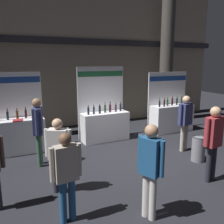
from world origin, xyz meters
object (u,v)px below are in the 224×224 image
(visitor_5, at_px, (38,126))
(exhibitor_booth_1, at_px, (104,123))
(visitor_2, at_px, (213,138))
(visitor_7, at_px, (66,171))
(visitor_8, at_px, (185,118))
(exhibitor_booth_2, at_px, (171,116))
(exhibitor_booth_0, at_px, (19,132))
(visitor_9, at_px, (150,164))
(trash_bin, at_px, (198,149))
(visitor_6, at_px, (58,149))

(visitor_5, bearing_deg, exhibitor_booth_1, 131.75)
(visitor_2, distance_m, visitor_7, 3.35)
(visitor_7, distance_m, visitor_8, 4.50)
(exhibitor_booth_2, height_order, visitor_7, exhibitor_booth_2)
(exhibitor_booth_0, xyz_separation_m, exhibitor_booth_2, (5.61, -0.11, -0.01))
(visitor_7, xyz_separation_m, visitor_9, (1.31, -0.52, 0.08))
(exhibitor_booth_1, xyz_separation_m, visitor_5, (-2.39, -1.23, 0.47))
(trash_bin, height_order, visitor_2, visitor_2)
(exhibitor_booth_2, height_order, trash_bin, exhibitor_booth_2)
(visitor_7, height_order, visitor_8, visitor_8)
(trash_bin, distance_m, visitor_6, 3.89)
(visitor_2, height_order, visitor_6, visitor_2)
(exhibitor_booth_1, height_order, trash_bin, exhibitor_booth_1)
(trash_bin, height_order, visitor_7, visitor_7)
(exhibitor_booth_1, distance_m, trash_bin, 3.24)
(visitor_6, height_order, visitor_8, visitor_8)
(exhibitor_booth_0, xyz_separation_m, visitor_7, (0.48, -3.79, 0.31))
(trash_bin, height_order, visitor_5, visitor_5)
(exhibitor_booth_0, height_order, visitor_7, exhibitor_booth_0)
(exhibitor_booth_0, height_order, visitor_8, exhibitor_booth_0)
(exhibitor_booth_0, height_order, visitor_9, exhibitor_booth_0)
(trash_bin, distance_m, visitor_8, 1.06)
(visitor_2, height_order, visitor_5, visitor_5)
(visitor_5, distance_m, visitor_8, 4.26)
(exhibitor_booth_1, relative_size, trash_bin, 3.62)
(exhibitor_booth_0, distance_m, visitor_9, 4.69)
(visitor_8, bearing_deg, exhibitor_booth_1, 116.20)
(trash_bin, height_order, visitor_8, visitor_8)
(visitor_2, distance_m, visitor_9, 2.10)
(exhibitor_booth_1, bearing_deg, visitor_5, -152.71)
(trash_bin, relative_size, visitor_5, 0.39)
(exhibitor_booth_0, distance_m, visitor_7, 3.84)
(exhibitor_booth_0, distance_m, visitor_6, 2.89)
(exhibitor_booth_1, bearing_deg, visitor_9, -103.17)
(visitor_2, xyz_separation_m, visitor_8, (0.78, 1.78, -0.02))
(visitor_9, bearing_deg, visitor_7, -132.88)
(exhibitor_booth_1, xyz_separation_m, visitor_2, (1.02, -3.79, 0.43))
(exhibitor_booth_2, xyz_separation_m, visitor_7, (-5.13, -3.69, 0.32))
(visitor_6, xyz_separation_m, visitor_7, (-0.10, -0.99, -0.02))
(trash_bin, bearing_deg, visitor_9, -150.03)
(trash_bin, distance_m, visitor_2, 1.35)
(visitor_5, bearing_deg, visitor_7, 15.98)
(exhibitor_booth_2, distance_m, visitor_8, 2.19)
(exhibitor_booth_2, bearing_deg, trash_bin, -113.83)
(trash_bin, xyz_separation_m, visitor_6, (-3.85, -0.01, 0.60))
(exhibitor_booth_1, height_order, visitor_7, exhibitor_booth_1)
(visitor_2, xyz_separation_m, visitor_9, (-2.03, -0.53, -0.04))
(visitor_7, bearing_deg, exhibitor_booth_1, 54.01)
(visitor_2, xyz_separation_m, visitor_7, (-3.35, -0.01, -0.11))
(exhibitor_booth_2, bearing_deg, visitor_6, -151.77)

